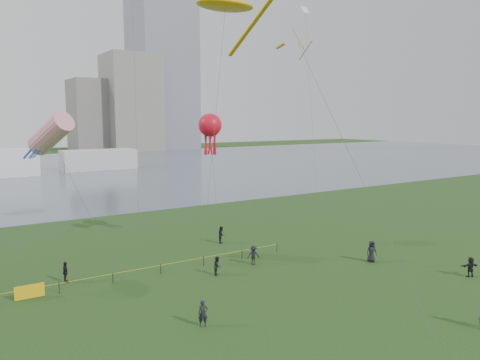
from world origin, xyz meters
TOP-DOWN VIEW (x-y plane):
  - ground_plane at (0.00, 0.00)m, footprint 400.00×400.00m
  - lake at (0.00, 100.00)m, footprint 400.00×120.00m
  - tower at (62.00, 168.00)m, footprint 24.00×24.00m
  - building_mid at (46.00, 162.00)m, footprint 20.00×20.00m
  - building_low at (32.00, 168.00)m, footprint 16.00×18.00m
  - pavilion_right at (14.00, 98.00)m, footprint 18.00×7.00m
  - fence at (-10.97, 14.56)m, footprint 24.07×0.07m
  - spectator_a at (-1.03, 11.83)m, footprint 0.93×0.95m
  - spectator_b at (3.00, 12.49)m, footprint 1.26×1.03m
  - spectator_c at (-11.92, 16.72)m, footprint 0.43×0.98m
  - spectator_d at (12.37, 7.47)m, footprint 1.10×0.93m
  - spectator_e at (16.03, 0.38)m, footprint 1.59×0.98m
  - spectator_f at (-6.57, 3.97)m, footprint 0.71×0.60m
  - spectator_g at (4.30, 20.24)m, footprint 1.06×1.08m
  - kite_stingray at (2.54, 16.27)m, footprint 8.78×10.22m
  - kite_windsock at (-11.29, 22.99)m, footprint 5.82×9.89m
  - kite_octopus at (2.82, 19.82)m, footprint 3.66×7.44m
  - kite_delta at (4.80, 8.34)m, footprint 1.69×14.71m

SIDE VIEW (x-z plane):
  - ground_plane at x=0.00m, z-range 0.00..0.00m
  - lake at x=0.00m, z-range -0.02..0.06m
  - fence at x=-10.97m, z-range 0.03..1.08m
  - spectator_a at x=-1.03m, z-range 0.00..1.55m
  - spectator_e at x=16.03m, z-range 0.00..1.63m
  - spectator_c at x=-11.92m, z-range 0.00..1.66m
  - spectator_f at x=-6.57m, z-range 0.00..1.66m
  - spectator_b at x=3.00m, z-range 0.00..1.69m
  - spectator_g at x=4.30m, z-range 0.00..1.76m
  - spectator_d at x=12.37m, z-range 0.00..1.92m
  - pavilion_right at x=14.00m, z-range 0.00..5.00m
  - kite_windsock at x=-11.29m, z-range 4.72..18.14m
  - kite_octopus at x=2.82m, z-range 5.42..18.68m
  - building_low at x=32.00m, z-range 0.00..28.00m
  - kite_delta at x=4.80m, z-range 8.18..27.85m
  - building_mid at x=46.00m, z-range 0.00..38.00m
  - kite_stingray at x=2.54m, z-range 11.04..34.13m
  - tower at x=62.00m, z-range 0.00..120.00m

